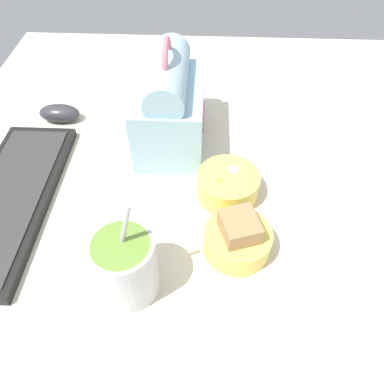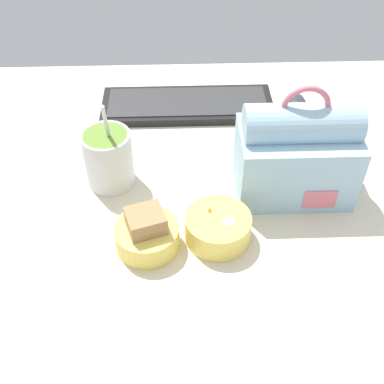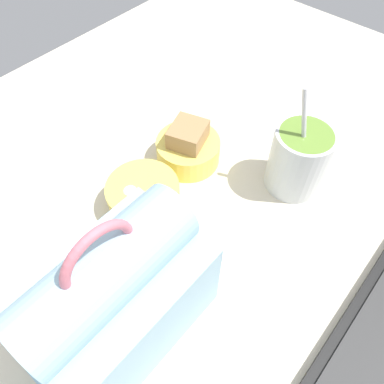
# 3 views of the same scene
# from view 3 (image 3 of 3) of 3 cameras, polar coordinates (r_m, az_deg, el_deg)

# --- Properties ---
(desk_surface) EXTENTS (1.40, 1.10, 0.02)m
(desk_surface) POSITION_cam_3_polar(r_m,az_deg,el_deg) (0.63, 0.71, -2.47)
(desk_surface) COLOR beige
(desk_surface) RESTS_ON ground
(lunch_bag) EXTENTS (0.21, 0.14, 0.23)m
(lunch_bag) POSITION_cam_3_polar(r_m,az_deg,el_deg) (0.46, -11.44, -15.56)
(lunch_bag) COLOR #9EC6DB
(lunch_bag) RESTS_ON desk_surface
(soup_cup) EXTENTS (0.09, 0.09, 0.19)m
(soup_cup) POSITION_cam_3_polar(r_m,az_deg,el_deg) (0.62, 15.95, 4.89)
(soup_cup) COLOR silver
(soup_cup) RESTS_ON desk_surface
(bento_bowl_sandwich) EXTENTS (0.11, 0.11, 0.08)m
(bento_bowl_sandwich) POSITION_cam_3_polar(r_m,az_deg,el_deg) (0.66, -0.59, 6.74)
(bento_bowl_sandwich) COLOR #EFD65B
(bento_bowl_sandwich) RESTS_ON desk_surface
(bento_bowl_snacks) EXTENTS (0.12, 0.12, 0.06)m
(bento_bowl_snacks) POSITION_cam_3_polar(r_m,az_deg,el_deg) (0.60, -7.34, -0.55)
(bento_bowl_snacks) COLOR #EFD65B
(bento_bowl_snacks) RESTS_ON desk_surface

